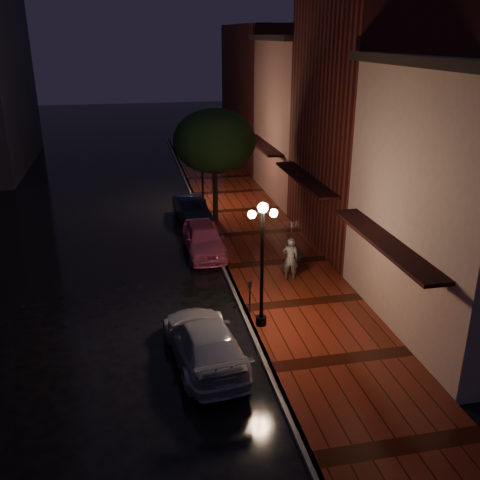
{
  "coord_description": "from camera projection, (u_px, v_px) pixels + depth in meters",
  "views": [
    {
      "loc": [
        -3.57,
        -20.37,
        9.35
      ],
      "look_at": [
        0.61,
        -0.25,
        1.4
      ],
      "focal_mm": 40.0,
      "sensor_mm": 36.0,
      "label": 1
    }
  ],
  "objects": [
    {
      "name": "sidewalk",
      "position": [
        276.0,
        264.0,
        23.05
      ],
      "size": [
        4.5,
        60.0,
        0.15
      ],
      "primitive_type": "cube",
      "color": "#48180C",
      "rests_on": "ground"
    },
    {
      "name": "storefront_mid",
      "position": [
        370.0,
        126.0,
        23.82
      ],
      "size": [
        5.0,
        8.0,
        11.0
      ],
      "primitive_type": "cube",
      "color": "#511914",
      "rests_on": "ground"
    },
    {
      "name": "street_tree",
      "position": [
        215.0,
        143.0,
        26.71
      ],
      "size": [
        4.16,
        4.16,
        5.8
      ],
      "color": "black",
      "rests_on": "sidewalk"
    },
    {
      "name": "ground",
      "position": [
        225.0,
        270.0,
        22.65
      ],
      "size": [
        120.0,
        120.0,
        0.0
      ],
      "primitive_type": "plane",
      "color": "black",
      "rests_on": "ground"
    },
    {
      "name": "streetlamp_near",
      "position": [
        262.0,
        258.0,
        17.22
      ],
      "size": [
        0.96,
        0.36,
        4.31
      ],
      "color": "black",
      "rests_on": "sidewalk"
    },
    {
      "name": "silver_car",
      "position": [
        204.0,
        342.0,
        16.09
      ],
      "size": [
        2.42,
        4.9,
        1.37
      ],
      "primitive_type": "imported",
      "rotation": [
        0.0,
        0.0,
        3.25
      ],
      "color": "#B5B6BE",
      "rests_on": "ground"
    },
    {
      "name": "curb",
      "position": [
        225.0,
        268.0,
        22.63
      ],
      "size": [
        0.25,
        60.0,
        0.15
      ],
      "primitive_type": "cube",
      "color": "#595451",
      "rests_on": "ground"
    },
    {
      "name": "storefront_extra",
      "position": [
        268.0,
        95.0,
        40.44
      ],
      "size": [
        5.0,
        12.0,
        10.0
      ],
      "primitive_type": "cube",
      "color": "#511914",
      "rests_on": "ground"
    },
    {
      "name": "storefront_far",
      "position": [
        311.0,
        122.0,
        31.49
      ],
      "size": [
        5.0,
        8.0,
        9.0
      ],
      "primitive_type": "cube",
      "color": "#8C5951",
      "rests_on": "ground"
    },
    {
      "name": "woman_with_umbrella",
      "position": [
        291.0,
        241.0,
        20.89
      ],
      "size": [
        1.02,
        1.04,
        2.45
      ],
      "rotation": [
        0.0,
        0.0,
        2.71
      ],
      "color": "silver",
      "rests_on": "sidewalk"
    },
    {
      "name": "pink_car",
      "position": [
        204.0,
        239.0,
        24.07
      ],
      "size": [
        1.71,
        4.2,
        1.43
      ],
      "primitive_type": "imported",
      "rotation": [
        0.0,
        0.0,
        0.0
      ],
      "color": "#D65882",
      "rests_on": "ground"
    },
    {
      "name": "storefront_near",
      "position": [
        473.0,
        206.0,
        16.97
      ],
      "size": [
        5.0,
        8.0,
        8.5
      ],
      "primitive_type": "cube",
      "color": "gray",
      "rests_on": "ground"
    },
    {
      "name": "navy_car",
      "position": [
        192.0,
        210.0,
        28.26
      ],
      "size": [
        1.82,
        4.07,
        1.3
      ],
      "primitive_type": "imported",
      "rotation": [
        0.0,
        0.0,
        0.11
      ],
      "color": "black",
      "rests_on": "ground"
    },
    {
      "name": "parking_meter",
      "position": [
        250.0,
        294.0,
        18.56
      ],
      "size": [
        0.13,
        0.11,
        1.25
      ],
      "rotation": [
        0.0,
        0.0,
        -0.22
      ],
      "color": "black",
      "rests_on": "sidewalk"
    },
    {
      "name": "streetlamp_far",
      "position": [
        202.0,
        162.0,
        30.0
      ],
      "size": [
        0.96,
        0.36,
        4.31
      ],
      "color": "black",
      "rests_on": "sidewalk"
    }
  ]
}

